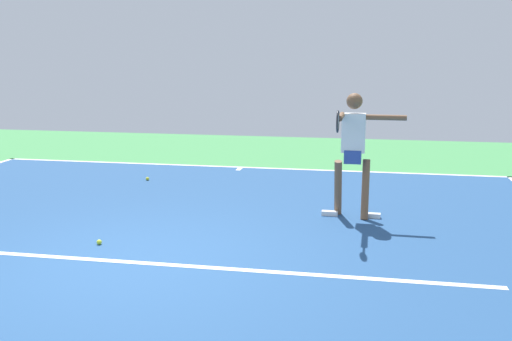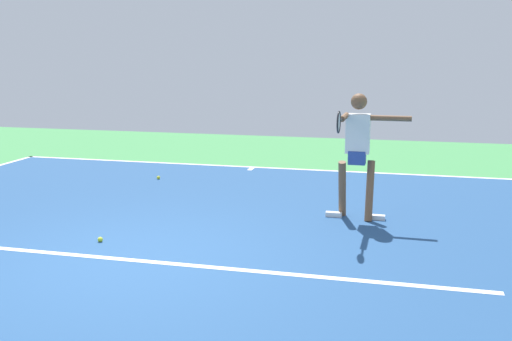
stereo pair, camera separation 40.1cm
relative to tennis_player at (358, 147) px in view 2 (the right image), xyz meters
The scene contains 8 objects.
ground_plane 3.58m from the tennis_player, 44.68° to the left, with size 21.42×21.42×0.00m, color #428E4C.
court_surface 3.58m from the tennis_player, 44.68° to the left, with size 10.96×11.92×0.00m, color navy.
court_line_baseline_near 4.40m from the tennis_player, 55.26° to the right, with size 10.96×0.10×0.01m, color white.
court_line_service 3.59m from the tennis_player, 44.77° to the left, with size 8.22×0.10×0.01m, color white.
court_line_centre_mark 4.24m from the tennis_player, 53.67° to the right, with size 0.10×0.30×0.01m, color white.
tennis_player is the anchor object (origin of this frame).
tennis_ball_by_sideline 4.48m from the tennis_player, 25.65° to the right, with size 0.07×0.07×0.07m, color yellow.
tennis_ball_far_corner 3.79m from the tennis_player, 31.00° to the left, with size 0.07×0.07×0.07m, color #CCE033.
Camera 2 is at (-2.99, 6.01, 2.39)m, focal length 40.95 mm.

